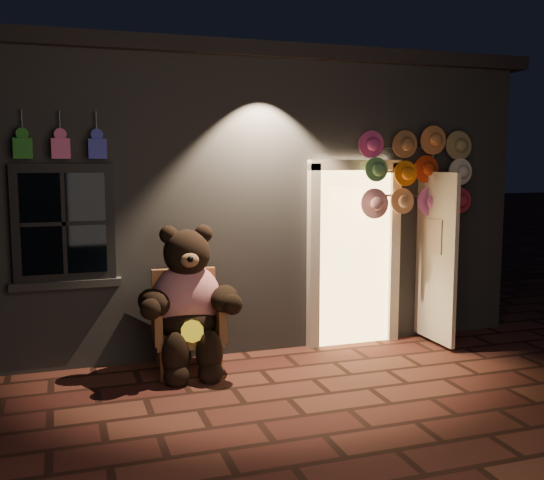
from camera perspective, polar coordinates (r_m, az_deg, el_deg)
name	(u,v)px	position (r m, az deg, el deg)	size (l,w,h in m)	color
ground	(288,398)	(6.05, 1.47, -14.01)	(60.00, 60.00, 0.00)	brown
shop_building	(197,191)	(9.50, -6.77, 4.40)	(7.30, 5.95, 3.51)	slate
wicker_armchair	(187,320)	(6.78, -7.66, -7.15)	(0.75, 0.69, 1.03)	olive
teddy_bear	(188,302)	(6.60, -7.52, -5.54)	(1.13, 0.91, 1.56)	red
hat_rack	(417,174)	(7.70, 12.87, 5.82)	(1.44, 0.22, 2.54)	#59595E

